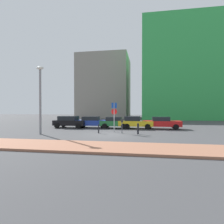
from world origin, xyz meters
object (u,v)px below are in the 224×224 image
object	(u,v)px
parking_sign_post	(114,113)
traffic_bollard_mid	(99,129)
parked_car_green	(116,122)
traffic_bollard_near	(138,129)
parked_car_black	(70,122)
parked_car_blue	(92,122)
street_lamp	(40,94)
parked_car_yellow	(135,122)
parking_meter	(122,124)
parked_car_red	(161,123)

from	to	relation	value
parking_sign_post	traffic_bollard_mid	xyz separation A→B (m)	(-1.33, -1.17, -1.47)
parked_car_green	traffic_bollard_near	bearing A→B (deg)	-61.04
parked_car_black	traffic_bollard_mid	bearing A→B (deg)	-43.95
parked_car_black	parked_car_blue	distance (m)	2.83
parked_car_blue	parked_car_black	bearing A→B (deg)	-169.42
parked_car_blue	street_lamp	bearing A→B (deg)	-114.57
parked_car_black	street_lamp	size ratio (longest dim) A/B	0.65
parked_car_green	parking_sign_post	size ratio (longest dim) A/B	1.32
traffic_bollard_near	parked_car_black	bearing A→B (deg)	151.65
parked_car_blue	parking_sign_post	world-z (taller)	parking_sign_post
parked_car_yellow	traffic_bollard_near	size ratio (longest dim) A/B	4.05
parking_sign_post	traffic_bollard_near	distance (m)	3.04
traffic_bollard_near	traffic_bollard_mid	xyz separation A→B (m)	(-3.78, -0.03, -0.07)
parked_car_black	traffic_bollard_near	world-z (taller)	parked_car_black
traffic_bollard_near	parking_meter	bearing A→B (deg)	165.59
parking_meter	traffic_bollard_mid	size ratio (longest dim) A/B	1.56
parked_car_yellow	parking_meter	world-z (taller)	parked_car_yellow
parked_car_blue	parking_sign_post	size ratio (longest dim) A/B	1.42
parked_car_black	traffic_bollard_mid	world-z (taller)	parked_car_black
traffic_bollard_mid	street_lamp	bearing A→B (deg)	-163.16
parked_car_blue	parked_car_green	world-z (taller)	parked_car_blue
parked_car_green	parked_car_yellow	xyz separation A→B (m)	(2.31, -0.05, 0.04)
parked_car_blue	parking_sign_post	distance (m)	5.42
parking_sign_post	street_lamp	size ratio (longest dim) A/B	0.48
parking_sign_post	parked_car_yellow	bearing A→B (deg)	64.55
parking_sign_post	traffic_bollard_near	world-z (taller)	parking_sign_post
parked_car_blue	parked_car_green	xyz separation A→B (m)	(3.01, -0.01, -0.03)
parked_car_black	traffic_bollard_mid	size ratio (longest dim) A/B	4.68
parked_car_blue	parking_sign_post	xyz separation A→B (m)	(3.43, -4.04, 1.15)
parked_car_green	traffic_bollard_mid	size ratio (longest dim) A/B	4.56
parked_car_red	parking_sign_post	distance (m)	6.57
parked_car_blue	parking_meter	world-z (taller)	parked_car_blue
parked_car_yellow	street_lamp	bearing A→B (deg)	-141.38
parking_meter	parked_car_green	bearing A→B (deg)	105.30
parked_car_black	parking_meter	distance (m)	8.28
parked_car_blue	parked_car_yellow	distance (m)	5.32
parked_car_black	traffic_bollard_mid	distance (m)	6.78
parked_car_black	traffic_bollard_near	xyz separation A→B (m)	(8.65, -4.67, -0.28)
parked_car_green	parked_car_blue	bearing A→B (deg)	179.79
parked_car_green	street_lamp	world-z (taller)	street_lamp
parked_car_blue	traffic_bollard_near	xyz separation A→B (m)	(5.87, -5.19, -0.25)
parked_car_blue	parked_car_yellow	bearing A→B (deg)	-0.62
traffic_bollard_near	parked_car_yellow	bearing A→B (deg)	96.12
parked_car_black	parking_meter	world-z (taller)	parked_car_black
parked_car_red	parking_meter	world-z (taller)	parked_car_red
parked_car_blue	parked_car_red	bearing A→B (deg)	0.38
street_lamp	parked_car_yellow	bearing A→B (deg)	38.62
parked_car_red	traffic_bollard_mid	xyz separation A→B (m)	(-6.34, -5.27, -0.31)
street_lamp	traffic_bollard_near	bearing A→B (deg)	10.12
parked_car_blue	traffic_bollard_mid	distance (m)	5.63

